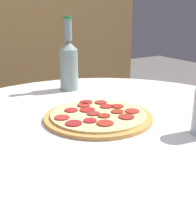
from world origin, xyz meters
TOP-DOWN VIEW (x-y plane):
  - table at (0.00, 0.00)m, footprint 1.04×1.04m
  - pizza at (-0.00, 0.04)m, footprint 0.29×0.29m
  - beer_bottle at (0.08, 0.35)m, footprint 0.07×0.07m

SIDE VIEW (x-z plane):
  - table at x=0.00m, z-range 0.18..0.88m
  - pizza at x=0.00m, z-range 0.70..0.72m
  - beer_bottle at x=0.08m, z-range 0.67..0.93m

